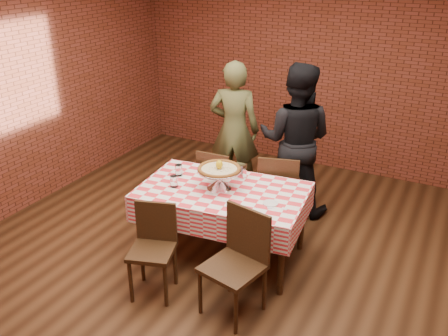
{
  "coord_description": "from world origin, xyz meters",
  "views": [
    {
      "loc": [
        1.85,
        -3.51,
        2.9
      ],
      "look_at": [
        -0.17,
        0.38,
        0.93
      ],
      "focal_mm": 39.09,
      "sensor_mm": 36.0,
      "label": 1
    }
  ],
  "objects_px": {
    "condiment_caddy": "(240,171)",
    "chair_far_right": "(279,190)",
    "pizza": "(219,169)",
    "water_glass_right": "(179,170)",
    "chair_near_right": "(233,267)",
    "chair_near_left": "(152,253)",
    "water_glass_left": "(174,181)",
    "pizza_stand": "(219,179)",
    "table": "(223,223)",
    "chair_far_left": "(220,183)",
    "diner_black": "(295,140)",
    "diner_olive": "(234,130)"
  },
  "relations": [
    {
      "from": "table",
      "to": "chair_far_left",
      "type": "height_order",
      "value": "chair_far_left"
    },
    {
      "from": "pizza_stand",
      "to": "chair_far_right",
      "type": "height_order",
      "value": "pizza_stand"
    },
    {
      "from": "pizza_stand",
      "to": "water_glass_right",
      "type": "bearing_deg",
      "value": 172.71
    },
    {
      "from": "chair_far_right",
      "to": "diner_olive",
      "type": "height_order",
      "value": "diner_olive"
    },
    {
      "from": "table",
      "to": "condiment_caddy",
      "type": "bearing_deg",
      "value": 83.74
    },
    {
      "from": "chair_near_left",
      "to": "chair_near_right",
      "type": "bearing_deg",
      "value": -9.57
    },
    {
      "from": "pizza",
      "to": "chair_near_right",
      "type": "bearing_deg",
      "value": -55.07
    },
    {
      "from": "condiment_caddy",
      "to": "diner_black",
      "type": "xyz_separation_m",
      "value": [
        0.25,
        0.94,
        0.06
      ]
    },
    {
      "from": "pizza_stand",
      "to": "table",
      "type": "bearing_deg",
      "value": -15.32
    },
    {
      "from": "water_glass_right",
      "to": "pizza",
      "type": "bearing_deg",
      "value": -7.29
    },
    {
      "from": "chair_near_left",
      "to": "chair_near_right",
      "type": "height_order",
      "value": "chair_near_right"
    },
    {
      "from": "table",
      "to": "pizza",
      "type": "height_order",
      "value": "pizza"
    },
    {
      "from": "pizza",
      "to": "chair_near_right",
      "type": "height_order",
      "value": "pizza"
    },
    {
      "from": "pizza_stand",
      "to": "water_glass_left",
      "type": "xyz_separation_m",
      "value": [
        -0.41,
        -0.19,
        -0.04
      ]
    },
    {
      "from": "chair_far_left",
      "to": "chair_far_right",
      "type": "bearing_deg",
      "value": -172.87
    },
    {
      "from": "condiment_caddy",
      "to": "diner_olive",
      "type": "bearing_deg",
      "value": 120.65
    },
    {
      "from": "pizza_stand",
      "to": "condiment_caddy",
      "type": "distance_m",
      "value": 0.32
    },
    {
      "from": "condiment_caddy",
      "to": "chair_near_left",
      "type": "relative_size",
      "value": 0.17
    },
    {
      "from": "pizza",
      "to": "chair_far_right",
      "type": "bearing_deg",
      "value": 66.79
    },
    {
      "from": "pizza",
      "to": "condiment_caddy",
      "type": "xyz_separation_m",
      "value": [
        0.08,
        0.31,
        -0.13
      ]
    },
    {
      "from": "chair_near_right",
      "to": "diner_black",
      "type": "distance_m",
      "value": 2.05
    },
    {
      "from": "pizza_stand",
      "to": "pizza",
      "type": "height_order",
      "value": "pizza"
    },
    {
      "from": "condiment_caddy",
      "to": "chair_far_right",
      "type": "height_order",
      "value": "chair_far_right"
    },
    {
      "from": "pizza_stand",
      "to": "water_glass_right",
      "type": "distance_m",
      "value": 0.52
    },
    {
      "from": "table",
      "to": "chair_near_left",
      "type": "xyz_separation_m",
      "value": [
        -0.27,
        -0.84,
        0.05
      ]
    },
    {
      "from": "pizza_stand",
      "to": "chair_near_left",
      "type": "distance_m",
      "value": 0.98
    },
    {
      "from": "chair_near_right",
      "to": "condiment_caddy",
      "type": "bearing_deg",
      "value": 125.41
    },
    {
      "from": "chair_near_right",
      "to": "pizza_stand",
      "type": "bearing_deg",
      "value": 137.59
    },
    {
      "from": "condiment_caddy",
      "to": "chair_near_right",
      "type": "xyz_separation_m",
      "value": [
        0.44,
        -1.05,
        -0.37
      ]
    },
    {
      "from": "pizza_stand",
      "to": "diner_olive",
      "type": "bearing_deg",
      "value": 110.43
    },
    {
      "from": "chair_far_right",
      "to": "diner_olive",
      "type": "distance_m",
      "value": 1.07
    },
    {
      "from": "pizza_stand",
      "to": "chair_near_right",
      "type": "bearing_deg",
      "value": -55.07
    },
    {
      "from": "pizza",
      "to": "water_glass_right",
      "type": "bearing_deg",
      "value": 172.71
    },
    {
      "from": "water_glass_left",
      "to": "chair_near_left",
      "type": "distance_m",
      "value": 0.79
    },
    {
      "from": "water_glass_right",
      "to": "chair_near_right",
      "type": "height_order",
      "value": "chair_near_right"
    },
    {
      "from": "table",
      "to": "chair_near_left",
      "type": "distance_m",
      "value": 0.89
    },
    {
      "from": "pizza",
      "to": "water_glass_left",
      "type": "height_order",
      "value": "pizza"
    },
    {
      "from": "water_glass_left",
      "to": "diner_black",
      "type": "distance_m",
      "value": 1.62
    },
    {
      "from": "chair_far_left",
      "to": "diner_black",
      "type": "height_order",
      "value": "diner_black"
    },
    {
      "from": "pizza",
      "to": "diner_olive",
      "type": "relative_size",
      "value": 0.24
    },
    {
      "from": "chair_far_right",
      "to": "pizza_stand",
      "type": "bearing_deg",
      "value": 51.61
    },
    {
      "from": "pizza_stand",
      "to": "chair_far_right",
      "type": "bearing_deg",
      "value": 66.79
    },
    {
      "from": "pizza_stand",
      "to": "chair_near_right",
      "type": "height_order",
      "value": "pizza_stand"
    },
    {
      "from": "diner_olive",
      "to": "table",
      "type": "bearing_deg",
      "value": 97.4
    },
    {
      "from": "water_glass_right",
      "to": "diner_olive",
      "type": "xyz_separation_m",
      "value": [
        0.02,
        1.25,
        0.05
      ]
    },
    {
      "from": "pizza_stand",
      "to": "pizza",
      "type": "distance_m",
      "value": 0.1
    },
    {
      "from": "water_glass_right",
      "to": "table",
      "type": "bearing_deg",
      "value": -7.95
    },
    {
      "from": "table",
      "to": "water_glass_left",
      "type": "bearing_deg",
      "value": -159.02
    },
    {
      "from": "water_glass_left",
      "to": "water_glass_right",
      "type": "height_order",
      "value": "same"
    },
    {
      "from": "chair_far_right",
      "to": "diner_olive",
      "type": "bearing_deg",
      "value": -48.28
    }
  ]
}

